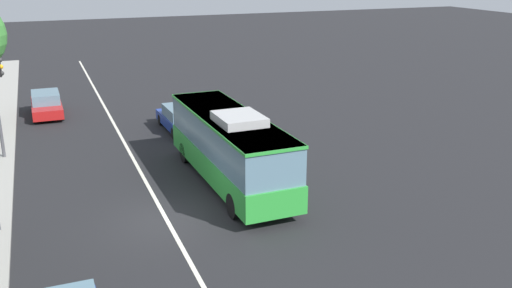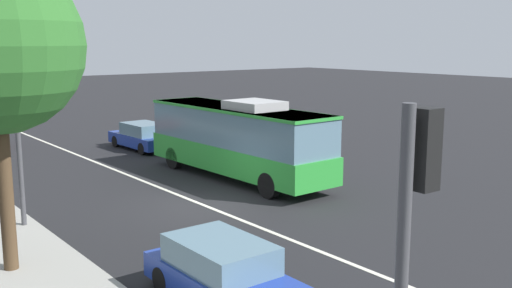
{
  "view_description": "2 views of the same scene",
  "coord_description": "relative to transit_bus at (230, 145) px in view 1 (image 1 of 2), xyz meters",
  "views": [
    {
      "loc": [
        -19.52,
        3.97,
        9.51
      ],
      "look_at": [
        1.96,
        -4.49,
        1.91
      ],
      "focal_mm": 39.38,
      "sensor_mm": 36.0,
      "label": 1
    },
    {
      "loc": [
        -17.51,
        11.17,
        5.88
      ],
      "look_at": [
        0.39,
        -2.81,
        1.89
      ],
      "focal_mm": 41.26,
      "sensor_mm": 36.0,
      "label": 2
    }
  ],
  "objects": [
    {
      "name": "sedan_red",
      "position": [
        15.23,
        7.19,
        -1.09
      ],
      "size": [
        4.51,
        1.84,
        1.46
      ],
      "rotation": [
        0.0,
        0.0,
        3.15
      ],
      "color": "#B21919",
      "rests_on": "ground_plane"
    },
    {
      "name": "lane_centre_line",
      "position": [
        -2.59,
        3.51,
        -1.8
      ],
      "size": [
        76.0,
        0.16,
        0.01
      ],
      "primitive_type": "cube",
      "color": "silver",
      "rests_on": "ground_plane"
    },
    {
      "name": "sedan_blue",
      "position": [
        8.78,
        0.03,
        -1.09
      ],
      "size": [
        4.56,
        1.95,
        1.46
      ],
      "rotation": [
        0.0,
        0.0,
        0.03
      ],
      "color": "#1E3899",
      "rests_on": "ground_plane"
    },
    {
      "name": "transit_bus",
      "position": [
        0.0,
        0.0,
        0.0
      ],
      "size": [
        10.05,
        2.73,
        3.46
      ],
      "rotation": [
        0.0,
        0.0,
        0.02
      ],
      "color": "green",
      "rests_on": "ground_plane"
    },
    {
      "name": "ground_plane",
      "position": [
        -2.59,
        3.51,
        -1.81
      ],
      "size": [
        160.0,
        160.0,
        0.0
      ],
      "primitive_type": "plane",
      "color": "black"
    }
  ]
}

